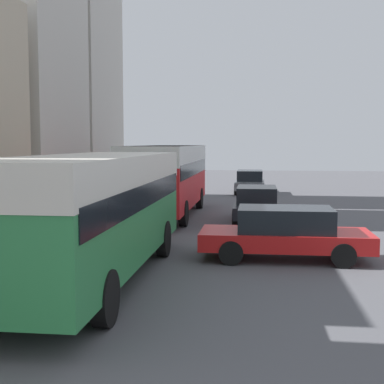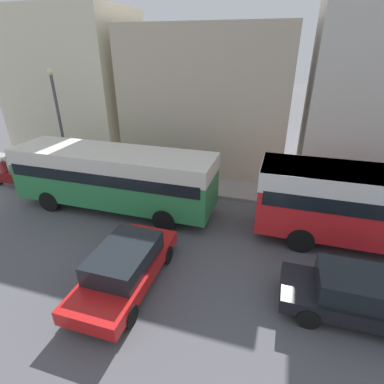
# 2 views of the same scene
# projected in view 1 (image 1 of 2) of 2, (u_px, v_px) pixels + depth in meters

# --- Properties ---
(building_far_terrace) EXTENTS (5.40, 6.23, 11.83)m
(building_far_terrace) POSITION_uv_depth(u_px,v_px,m) (9.00, 81.00, 23.86)
(building_far_terrace) COLOR beige
(building_far_terrace) RESTS_ON ground_plane
(building_end_row) EXTENTS (6.24, 6.44, 12.70)m
(building_end_row) POSITION_uv_depth(u_px,v_px,m) (56.00, 87.00, 30.53)
(building_end_row) COLOR beige
(building_end_row) RESTS_ON ground_plane
(bus_lead) EXTENTS (2.56, 9.40, 2.89)m
(bus_lead) POSITION_uv_depth(u_px,v_px,m) (91.00, 200.00, 12.06)
(bus_lead) COLOR #2D8447
(bus_lead) RESTS_ON ground_plane
(bus_following) EXTENTS (2.50, 9.27, 3.06)m
(bus_following) POSITION_uv_depth(u_px,v_px,m) (167.00, 171.00, 23.16)
(bus_following) COLOR red
(bus_following) RESTS_ON ground_plane
(car_crossing) EXTENTS (1.86, 4.41, 1.46)m
(car_crossing) POSITION_uv_depth(u_px,v_px,m) (250.00, 181.00, 33.88)
(car_crossing) COLOR slate
(car_crossing) RESTS_ON ground_plane
(car_far_curb) EXTENTS (1.83, 4.19, 1.43)m
(car_far_curb) POSITION_uv_depth(u_px,v_px,m) (257.00, 204.00, 21.43)
(car_far_curb) COLOR black
(car_far_curb) RESTS_ON ground_plane
(car_distant) EXTENTS (4.59, 1.93, 1.42)m
(car_distant) POSITION_uv_depth(u_px,v_px,m) (285.00, 232.00, 14.51)
(car_distant) COLOR red
(car_distant) RESTS_ON ground_plane
(pedestrian_near_curb) EXTENTS (0.40, 0.40, 1.73)m
(pedestrian_near_curb) POSITION_uv_depth(u_px,v_px,m) (114.00, 183.00, 28.44)
(pedestrian_near_curb) COLOR #232838
(pedestrian_near_curb) RESTS_ON sidewalk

